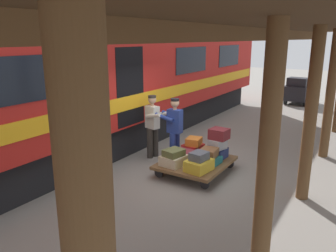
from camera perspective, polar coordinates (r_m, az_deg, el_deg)
name	(u,v)px	position (r m, az deg, el deg)	size (l,w,h in m)	color
ground_plane	(190,172)	(8.29, 3.80, -7.76)	(60.00, 60.00, 0.00)	gray
platform_canopy	(316,33)	(6.86, 23.83, 14.24)	(3.20, 18.36, 3.56)	brown
train_car	(88,79)	(9.69, -13.44, 7.78)	(3.02, 18.95, 4.00)	#B21E19
luggage_cart	(196,163)	(8.18, 4.71, -6.24)	(1.48, 1.78, 0.29)	brown
suitcase_red_plastic	(193,149)	(8.68, 4.26, -3.86)	(0.43, 0.49, 0.23)	#AD231E
suitcase_burgundy_valise	(184,155)	(8.28, 2.68, -4.89)	(0.49, 0.60, 0.20)	maroon
suitcase_teal_softside	(208,160)	(8.00, 6.86, -5.83)	(0.47, 0.56, 0.17)	#1E666B
suitcase_yellow_case	(199,165)	(7.57, 5.28, -6.66)	(0.45, 0.59, 0.25)	gold
suitcase_navy_fabric	(217,153)	(8.41, 8.29, -4.57)	(0.42, 0.49, 0.24)	navy
suitcase_cream_canvas	(173,160)	(7.87, 0.93, -5.82)	(0.48, 0.54, 0.23)	beige
suitcase_slate_roller	(199,156)	(7.50, 5.30, -5.10)	(0.32, 0.38, 0.18)	#4C515B
suitcase_gray_aluminum	(217,144)	(8.32, 8.37, -3.03)	(0.34, 0.38, 0.24)	#9EA0A5
suitcase_orange_carryall	(194,141)	(8.58, 4.41, -2.61)	(0.35, 0.40, 0.19)	#CC6B23
suitcase_brown_leather	(209,153)	(7.97, 6.94, -4.52)	(0.37, 0.44, 0.19)	brown
suitcase_maroon_trunk	(219,134)	(8.27, 8.67, -1.34)	(0.42, 0.39, 0.26)	maroon
suitcase_olive_duffel	(174,153)	(7.79, 0.98, -4.55)	(0.36, 0.44, 0.16)	brown
porter_in_overalls	(174,128)	(8.58, 1.04, -0.42)	(0.67, 0.42, 1.70)	navy
porter_by_door	(153,124)	(8.99, -2.58, 0.29)	(0.72, 0.54, 1.70)	#332D28
baggage_tug	(298,91)	(17.82, 21.25, 5.56)	(1.25, 1.79, 1.30)	black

